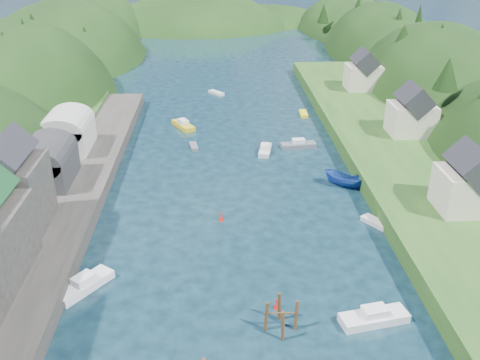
{
  "coord_description": "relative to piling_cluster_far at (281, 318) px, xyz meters",
  "views": [
    {
      "loc": [
        -2.91,
        -33.77,
        33.42
      ],
      "look_at": [
        0.0,
        28.0,
        4.0
      ],
      "focal_mm": 40.0,
      "sensor_mm": 36.0,
      "label": 1
    }
  ],
  "objects": [
    {
      "name": "channel_buoy_far",
      "position": [
        -5.15,
        20.33,
        -0.8
      ],
      "size": [
        0.7,
        0.7,
        1.1
      ],
      "color": "#B1150E",
      "rests_on": "ground"
    },
    {
      "name": "hillside_right",
      "position": [
        42.38,
        70.64,
        -8.69
      ],
      "size": [
        36.0,
        245.56,
        48.0
      ],
      "color": "black",
      "rests_on": "ground"
    },
    {
      "name": "hillside_left",
      "position": [
        -47.62,
        70.64,
        -9.31
      ],
      "size": [
        44.0,
        245.56,
        52.0
      ],
      "color": "black",
      "rests_on": "ground"
    },
    {
      "name": "piling_cluster_far",
      "position": [
        0.0,
        0.0,
        0.0
      ],
      "size": [
        3.26,
        3.04,
        3.7
      ],
      "color": "#382314",
      "rests_on": "ground"
    },
    {
      "name": "ground",
      "position": [
        -2.62,
        45.64,
        -1.28
      ],
      "size": [
        600.0,
        600.0,
        0.0
      ],
      "primitive_type": "plane",
      "color": "black",
      "rests_on": "ground"
    },
    {
      "name": "channel_buoy_near",
      "position": [
        -0.04,
        2.96,
        -0.8
      ],
      "size": [
        0.7,
        0.7,
        1.1
      ],
      "color": "#B1150E",
      "rests_on": "ground"
    },
    {
      "name": "moored_boats",
      "position": [
        -2.87,
        18.45,
        -0.55
      ],
      "size": [
        38.04,
        90.64,
        2.5
      ],
      "color": "#565C62",
      "rests_on": "ground"
    },
    {
      "name": "right_bank_cottages",
      "position": [
        25.38,
        43.97,
        4.56
      ],
      "size": [
        9.0,
        59.24,
        8.41
      ],
      "color": "beige",
      "rests_on": "terrace_right"
    },
    {
      "name": "hill_trees",
      "position": [
        -2.47,
        60.03,
        9.89
      ],
      "size": [
        92.51,
        147.79,
        12.66
      ],
      "color": "black",
      "rests_on": "ground"
    },
    {
      "name": "boat_sheds",
      "position": [
        -28.62,
        34.64,
        3.99
      ],
      "size": [
        7.0,
        21.0,
        7.5
      ],
      "color": "#2D2D30",
      "rests_on": "quay_left"
    },
    {
      "name": "quay_left",
      "position": [
        -26.62,
        15.64,
        -0.28
      ],
      "size": [
        12.0,
        110.0,
        2.0
      ],
      "primitive_type": "cube",
      "color": "#2D2B28",
      "rests_on": "ground"
    },
    {
      "name": "terrace_right",
      "position": [
        22.38,
        35.64,
        -0.08
      ],
      "size": [
        16.0,
        120.0,
        2.4
      ],
      "primitive_type": "cube",
      "color": "#234719",
      "rests_on": "ground"
    },
    {
      "name": "far_hills",
      "position": [
        -1.4,
        169.64,
        -12.08
      ],
      "size": [
        103.0,
        68.0,
        44.0
      ],
      "color": "black",
      "rests_on": "ground"
    }
  ]
}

